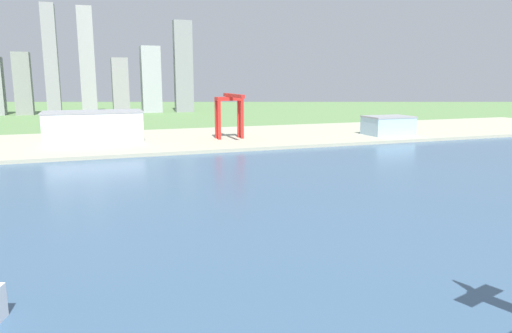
{
  "coord_description": "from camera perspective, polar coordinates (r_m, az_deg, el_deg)",
  "views": [
    {
      "loc": [
        -57.55,
        122.11,
        48.74
      ],
      "look_at": [
        -9.22,
        256.85,
        21.84
      ],
      "focal_mm": 32.86,
      "sensor_mm": 36.0,
      "label": 1
    }
  ],
  "objects": [
    {
      "name": "ground_plane",
      "position": [
        193.22,
        -1.75,
        -3.98
      ],
      "size": [
        2400.0,
        2400.0,
        0.0
      ],
      "primitive_type": "plane",
      "color": "#5C834B"
    },
    {
      "name": "water_bay",
      "position": [
        139.92,
        5.98,
        -9.77
      ],
      "size": [
        840.0,
        360.0,
        0.15
      ],
      "primitive_type": "cube",
      "color": "#385675",
      "rests_on": "ground"
    },
    {
      "name": "industrial_pier",
      "position": [
        375.38,
        -10.77,
        3.19
      ],
      "size": [
        840.0,
        140.0,
        2.5
      ],
      "primitive_type": "cube",
      "color": "#A6A58D",
      "rests_on": "ground"
    },
    {
      "name": "port_crane_red",
      "position": [
        364.94,
        -3.18,
        7.33
      ],
      "size": [
        20.86,
        46.82,
        35.06
      ],
      "color": "red",
      "rests_on": "industrial_pier"
    },
    {
      "name": "warehouse_main",
      "position": [
        367.85,
        -19.16,
        4.63
      ],
      "size": [
        70.22,
        33.21,
        22.91
      ],
      "color": "silver",
      "rests_on": "industrial_pier"
    },
    {
      "name": "warehouse_annex",
      "position": [
        408.51,
        15.77,
        4.85
      ],
      "size": [
        37.86,
        26.82,
        15.64
      ],
      "color": "#99BCD1",
      "rests_on": "industrial_pier"
    },
    {
      "name": "distant_skyline",
      "position": [
        699.72,
        -19.24,
        10.54
      ],
      "size": [
        278.62,
        73.18,
        145.28
      ],
      "color": "gray",
      "rests_on": "ground"
    }
  ]
}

